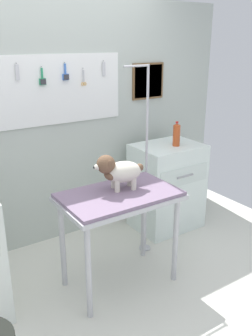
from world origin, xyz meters
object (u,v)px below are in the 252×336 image
at_px(grooming_table, 119,204).
at_px(grooming_arm, 145,170).
at_px(cabinet_right, 167,186).
at_px(soda_bottle, 176,135).
at_px(dog, 118,171).

relative_size(grooming_table, grooming_arm, 0.53).
xyz_separation_m(cabinet_right, soda_bottle, (0.05, -0.06, 0.57)).
relative_size(grooming_table, cabinet_right, 1.01).
relative_size(dog, cabinet_right, 0.44).
relative_size(grooming_table, dog, 2.32).
xyz_separation_m(dog, cabinet_right, (0.92, 0.51, -0.51)).
relative_size(grooming_table, soda_bottle, 3.70).
distance_m(grooming_arm, cabinet_right, 0.66).
relative_size(dog, soda_bottle, 1.59).
xyz_separation_m(grooming_arm, cabinet_right, (0.48, 0.27, -0.36)).
xyz_separation_m(grooming_table, dog, (0.03, 0.06, 0.25)).
bearing_deg(cabinet_right, soda_bottle, -54.78).
bearing_deg(dog, grooming_table, -116.36).
height_order(dog, soda_bottle, soda_bottle).
height_order(grooming_table, grooming_arm, grooming_arm).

